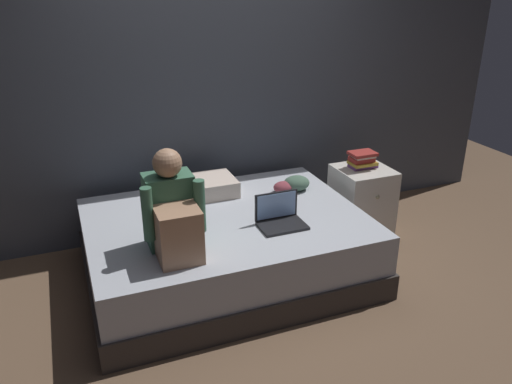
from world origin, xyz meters
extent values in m
plane|color=brown|center=(0.00, 0.00, 0.00)|extent=(8.00, 8.00, 0.00)
cube|color=#424751|center=(0.00, 1.20, 1.35)|extent=(5.60, 0.10, 2.70)
cube|color=#332D2B|center=(-0.20, 0.30, 0.10)|extent=(2.00, 1.50, 0.19)
cube|color=#B2B7C1|center=(-0.20, 0.30, 0.34)|extent=(1.96, 1.46, 0.29)
cube|color=beige|center=(1.10, 0.52, 0.30)|extent=(0.44, 0.44, 0.60)
sphere|color=gray|center=(1.10, 0.30, 0.43)|extent=(0.04, 0.04, 0.04)
cube|color=#38664C|center=(-0.65, 0.05, 0.72)|extent=(0.30, 0.20, 0.48)
sphere|color=#A87C5E|center=(-0.65, 0.02, 1.05)|extent=(0.18, 0.18, 0.18)
cube|color=#A87C5E|center=(-0.65, -0.17, 0.65)|extent=(0.26, 0.24, 0.34)
cylinder|color=#38664C|center=(-0.81, -0.09, 0.78)|extent=(0.07, 0.07, 0.34)
cylinder|color=#38664C|center=(-0.49, -0.09, 0.78)|extent=(0.07, 0.07, 0.34)
cube|color=black|center=(0.11, 0.00, 0.49)|extent=(0.32, 0.22, 0.02)
cube|color=black|center=(0.11, 0.11, 0.60)|extent=(0.32, 0.01, 0.20)
cube|color=#8CB2EA|center=(0.11, 0.10, 0.60)|extent=(0.29, 0.00, 0.18)
cube|color=beige|center=(-0.26, 0.75, 0.55)|extent=(0.56, 0.36, 0.13)
cube|color=#703D84|center=(1.11, 0.56, 0.62)|extent=(0.23, 0.13, 0.03)
cube|color=gold|center=(1.10, 0.55, 0.64)|extent=(0.21, 0.16, 0.03)
cube|color=#9E2D28|center=(1.09, 0.56, 0.68)|extent=(0.19, 0.14, 0.04)
cube|color=beige|center=(1.09, 0.55, 0.71)|extent=(0.18, 0.12, 0.03)
cube|color=#9E2D28|center=(1.08, 0.54, 0.73)|extent=(0.21, 0.16, 0.02)
ellipsoid|color=#4C6B56|center=(0.50, 0.57, 0.54)|extent=(0.22, 0.18, 0.12)
ellipsoid|color=#8E3D47|center=(0.38, 0.56, 0.53)|extent=(0.16, 0.14, 0.09)
camera|label=1|loc=(-1.22, -2.87, 2.10)|focal=35.90mm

